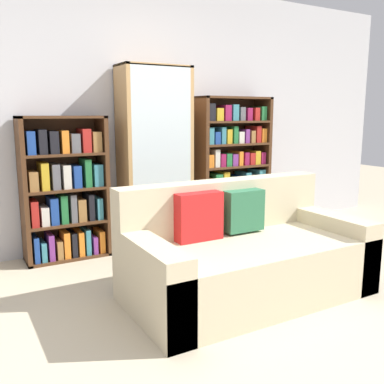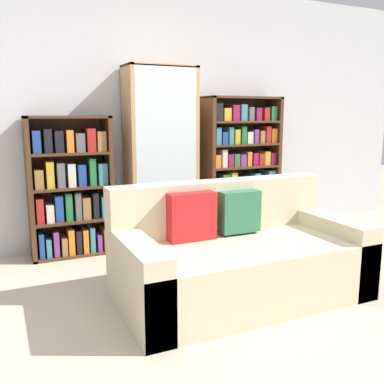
{
  "view_description": "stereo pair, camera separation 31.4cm",
  "coord_description": "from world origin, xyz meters",
  "px_view_note": "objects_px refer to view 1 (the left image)",
  "views": [
    {
      "loc": [
        -1.77,
        -1.92,
        1.37
      ],
      "look_at": [
        0.06,
        1.31,
        0.69
      ],
      "focal_mm": 40.0,
      "sensor_mm": 36.0,
      "label": 1
    },
    {
      "loc": [
        -1.48,
        -2.07,
        1.37
      ],
      "look_at": [
        0.06,
        1.31,
        0.69
      ],
      "focal_mm": 40.0,
      "sensor_mm": 36.0,
      "label": 2
    }
  ],
  "objects_px": {
    "bookshelf_left": "(65,191)",
    "bookshelf_right": "(232,168)",
    "display_cabinet": "(155,158)",
    "couch": "(244,257)",
    "wine_bottle": "(226,237)"
  },
  "relations": [
    {
      "from": "display_cabinet",
      "to": "bookshelf_right",
      "type": "xyz_separation_m",
      "value": [
        0.97,
        0.02,
        -0.16
      ]
    },
    {
      "from": "display_cabinet",
      "to": "bookshelf_right",
      "type": "relative_size",
      "value": 1.19
    },
    {
      "from": "bookshelf_left",
      "to": "bookshelf_right",
      "type": "height_order",
      "value": "bookshelf_right"
    },
    {
      "from": "bookshelf_left",
      "to": "bookshelf_right",
      "type": "relative_size",
      "value": 0.87
    },
    {
      "from": "couch",
      "to": "bookshelf_left",
      "type": "relative_size",
      "value": 1.35
    },
    {
      "from": "bookshelf_right",
      "to": "wine_bottle",
      "type": "distance_m",
      "value": 0.99
    },
    {
      "from": "couch",
      "to": "display_cabinet",
      "type": "distance_m",
      "value": 1.63
    },
    {
      "from": "bookshelf_left",
      "to": "wine_bottle",
      "type": "distance_m",
      "value": 1.62
    },
    {
      "from": "couch",
      "to": "bookshelf_left",
      "type": "bearing_deg",
      "value": 122.57
    },
    {
      "from": "couch",
      "to": "display_cabinet",
      "type": "relative_size",
      "value": 0.99
    },
    {
      "from": "bookshelf_right",
      "to": "wine_bottle",
      "type": "height_order",
      "value": "bookshelf_right"
    },
    {
      "from": "wine_bottle",
      "to": "couch",
      "type": "bearing_deg",
      "value": -116.01
    },
    {
      "from": "bookshelf_left",
      "to": "bookshelf_right",
      "type": "distance_m",
      "value": 1.9
    },
    {
      "from": "couch",
      "to": "display_cabinet",
      "type": "height_order",
      "value": "display_cabinet"
    },
    {
      "from": "bookshelf_right",
      "to": "wine_bottle",
      "type": "xyz_separation_m",
      "value": [
        -0.49,
        -0.62,
        -0.59
      ]
    }
  ]
}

